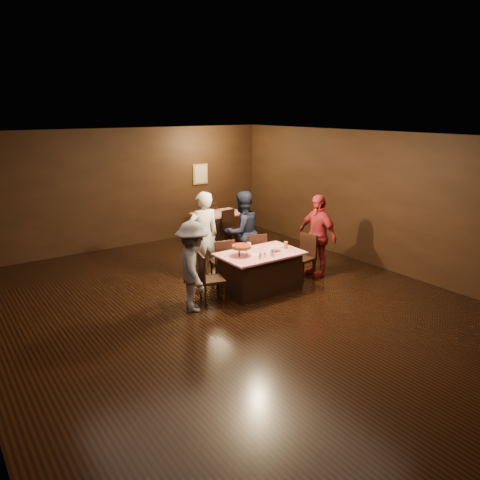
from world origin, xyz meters
The scene contains 22 objects.
room centered at (0.00, 0.01, 2.14)m, with size 10.00×10.04×3.02m.
main_table centered at (0.94, 0.54, 0.39)m, with size 1.60×1.00×0.77m, color red.
back_table centered at (2.18, 4.02, 0.39)m, with size 1.30×0.90×0.77m, color #B01C0B.
chair_far_left centered at (0.54, 1.29, 0.47)m, with size 0.42×0.42×0.95m, color black.
chair_far_right centered at (1.34, 1.29, 0.47)m, with size 0.42×0.42×0.95m, color black.
chair_end_left centered at (-0.16, 0.54, 0.47)m, with size 0.42×0.42×0.95m, color black.
chair_end_right centered at (2.04, 0.54, 0.47)m, with size 0.42×0.42×0.95m, color black.
chair_back_near centered at (2.18, 3.32, 0.47)m, with size 0.42×0.42×0.95m, color black.
chair_back_far centered at (2.18, 4.62, 0.47)m, with size 0.42×0.42×0.95m, color black.
diner_white_jacket centered at (0.40, 1.77, 0.92)m, with size 0.67×0.44×1.84m, color white.
diner_navy_hoodie centered at (1.31, 1.67, 0.89)m, with size 0.86×0.67×1.77m, color black.
diner_grey_knit centered at (-0.58, 0.46, 0.81)m, with size 1.04×0.60×1.62m, color slate.
diner_red_shirt centered at (2.47, 0.57, 0.88)m, with size 1.03×0.43×1.75m, color maroon.
pizza_stand centered at (0.54, 0.59, 0.95)m, with size 0.38×0.38×0.22m.
plate_with_slice centered at (1.19, 0.36, 0.80)m, with size 0.25×0.25×0.06m.
plate_empty centered at (1.49, 0.69, 0.78)m, with size 0.25×0.25×0.01m, color white.
glass_front_left centered at (0.99, 0.24, 0.84)m, with size 0.08×0.08×0.14m, color silver.
glass_amber centered at (1.54, 0.49, 0.84)m, with size 0.08×0.08×0.14m, color #BF7F26.
glass_back centered at (0.89, 0.84, 0.84)m, with size 0.08×0.08×0.14m, color silver.
condiments centered at (0.76, 0.25, 0.82)m, with size 0.17×0.10×0.09m.
napkin_center centered at (1.24, 0.54, 0.77)m, with size 0.16×0.16×0.01m, color white.
napkin_left centered at (0.79, 0.49, 0.77)m, with size 0.16×0.16×0.01m, color white.
Camera 1 is at (-4.29, -6.32, 3.46)m, focal length 35.00 mm.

